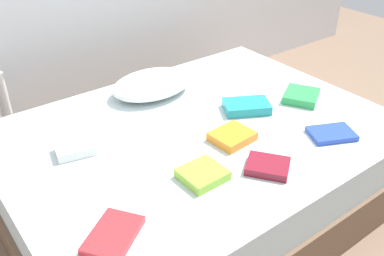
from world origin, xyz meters
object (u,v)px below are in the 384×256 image
(textbook_orange, at_px, (232,136))
(textbook_teal, at_px, (247,106))
(textbook_red, at_px, (113,235))
(textbook_maroon, at_px, (268,166))
(textbook_white, at_px, (75,149))
(textbook_green, at_px, (301,96))
(pillow, at_px, (152,84))
(bed, at_px, (197,168))
(textbook_lime, at_px, (203,174))
(textbook_blue, at_px, (332,134))

(textbook_orange, distance_m, textbook_teal, 0.32)
(textbook_red, height_order, textbook_maroon, textbook_maroon)
(textbook_white, height_order, textbook_green, same)
(textbook_white, height_order, textbook_maroon, textbook_white)
(pillow, bearing_deg, textbook_maroon, -89.58)
(bed, xyz_separation_m, textbook_maroon, (0.04, -0.46, 0.27))
(pillow, height_order, textbook_teal, pillow)
(pillow, xyz_separation_m, textbook_green, (0.65, -0.59, -0.04))
(pillow, xyz_separation_m, textbook_lime, (-0.26, -0.82, -0.04))
(textbook_red, relative_size, textbook_white, 1.27)
(textbook_green, bearing_deg, textbook_blue, -147.43)
(textbook_white, bearing_deg, textbook_maroon, -32.73)
(pillow, xyz_separation_m, textbook_white, (-0.62, -0.30, -0.04))
(textbook_green, bearing_deg, pillow, 107.34)
(textbook_red, distance_m, textbook_teal, 1.12)
(textbook_maroon, bearing_deg, textbook_white, -171.57)
(textbook_teal, xyz_separation_m, textbook_green, (0.34, -0.10, -0.00))
(textbook_blue, xyz_separation_m, textbook_green, (0.18, 0.35, 0.01))
(textbook_red, bearing_deg, textbook_green, -22.46)
(textbook_white, xyz_separation_m, textbook_teal, (0.93, -0.19, 0.00))
(pillow, distance_m, textbook_blue, 1.05)
(textbook_maroon, bearing_deg, textbook_green, 83.05)
(textbook_orange, height_order, textbook_green, textbook_green)
(textbook_orange, bearing_deg, textbook_teal, 29.34)
(textbook_white, bearing_deg, textbook_teal, 1.26)
(textbook_red, bearing_deg, textbook_blue, -37.11)
(bed, xyz_separation_m, textbook_lime, (-0.23, -0.34, 0.27))
(textbook_maroon, distance_m, textbook_teal, 0.54)
(textbook_blue, bearing_deg, textbook_white, 174.71)
(textbook_lime, xyz_separation_m, textbook_green, (0.91, 0.23, 0.00))
(textbook_orange, xyz_separation_m, textbook_green, (0.61, 0.08, 0.00))
(textbook_blue, distance_m, textbook_teal, 0.48)
(textbook_orange, xyz_separation_m, textbook_maroon, (-0.03, -0.28, -0.00))
(pillow, height_order, textbook_green, pillow)
(textbook_blue, relative_size, textbook_lime, 1.19)
(bed, relative_size, textbook_maroon, 10.65)
(textbook_orange, bearing_deg, textbook_red, -168.45)
(textbook_orange, bearing_deg, textbook_white, 146.46)
(textbook_lime, bearing_deg, textbook_white, 123.42)
(pillow, height_order, textbook_orange, pillow)
(textbook_blue, bearing_deg, bed, 162.24)
(bed, distance_m, textbook_lime, 0.49)
(textbook_blue, height_order, textbook_lime, textbook_lime)
(textbook_red, relative_size, textbook_green, 1.12)
(textbook_orange, relative_size, textbook_maroon, 1.04)
(bed, xyz_separation_m, textbook_red, (-0.71, -0.41, 0.27))
(pillow, distance_m, textbook_green, 0.87)
(textbook_maroon, bearing_deg, bed, 148.48)
(textbook_maroon, bearing_deg, textbook_lime, -151.03)
(bed, distance_m, pillow, 0.58)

